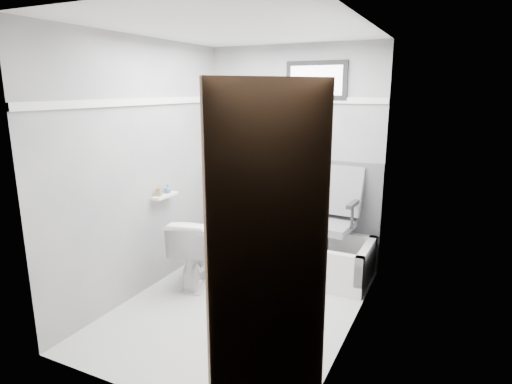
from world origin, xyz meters
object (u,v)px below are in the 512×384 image
Objects in this scene: office_chair at (327,218)px; door at (291,281)px; soap_bottle_b at (168,188)px; bathtub at (299,254)px; soap_bottle_a at (159,191)px; toilet at (196,251)px.

office_chair is 0.52× the size of door.
office_chair is 11.36× the size of soap_bottle_b.
bathtub is 1.61m from soap_bottle_a.
toilet is at bearing -141.38° from bathtub.
toilet is 0.71m from soap_bottle_a.
toilet is 0.69m from soap_bottle_b.
office_chair is 9.12× the size of soap_bottle_a.
door is at bearing -35.95° from soap_bottle_a.
bathtub is 1.45× the size of office_chair.
office_chair is 1.46× the size of toilet.
soap_bottle_a is (-1.92, 1.39, -0.03)m from door.
office_chair is 2.34m from door.
bathtub is at bearing -156.72° from toilet.
door is at bearing -71.25° from bathtub.
soap_bottle_a is at bearing 144.05° from door.
soap_bottle_b is at bearing -15.61° from toilet.
door is 21.90× the size of soap_bottle_b.
bathtub is 2.46m from door.
office_chair is 1.37m from toilet.
toilet reaches higher than bathtub.
office_chair is at bearing -162.47° from toilet.
bathtub is 0.51m from office_chair.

